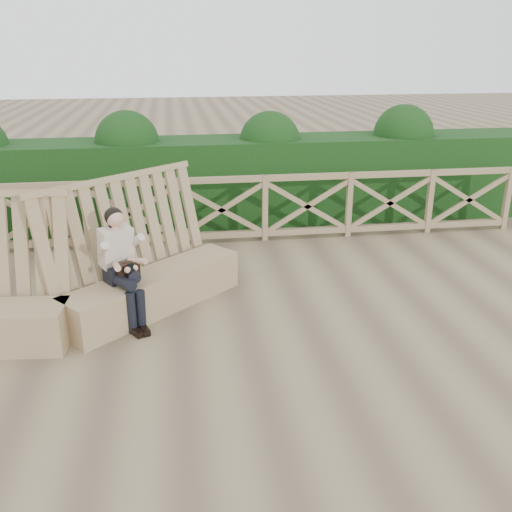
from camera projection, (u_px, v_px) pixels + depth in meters
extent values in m
plane|color=brown|center=(251.00, 346.00, 6.21)|extent=(60.00, 60.00, 0.00)
cube|color=#8C7250|center=(154.00, 291.00, 7.00)|extent=(2.16, 1.95, 0.49)
cube|color=#8C7250|center=(137.00, 242.00, 6.97)|extent=(2.13, 1.91, 1.60)
cube|color=black|center=(120.00, 273.00, 6.65)|extent=(0.41, 0.38, 0.20)
cube|color=beige|center=(116.00, 247.00, 6.57)|extent=(0.45, 0.42, 0.48)
sphere|color=tan|center=(115.00, 219.00, 6.41)|extent=(0.26, 0.26, 0.19)
sphere|color=black|center=(114.00, 216.00, 6.43)|extent=(0.29, 0.29, 0.21)
cylinder|color=black|center=(121.00, 281.00, 6.47)|extent=(0.34, 0.43, 0.14)
cylinder|color=black|center=(132.00, 272.00, 6.54)|extent=(0.34, 0.44, 0.15)
cylinder|color=black|center=(131.00, 313.00, 6.43)|extent=(0.15, 0.15, 0.49)
cylinder|color=black|center=(141.00, 311.00, 6.48)|extent=(0.15, 0.15, 0.49)
cube|color=black|center=(136.00, 332.00, 6.44)|extent=(0.18, 0.23, 0.07)
cube|color=black|center=(144.00, 330.00, 6.48)|extent=(0.18, 0.23, 0.07)
cube|color=black|center=(128.00, 269.00, 6.51)|extent=(0.29, 0.25, 0.17)
cube|color=black|center=(132.00, 269.00, 6.37)|extent=(0.10, 0.10, 0.11)
cube|color=olive|center=(221.00, 180.00, 9.08)|extent=(10.10, 0.07, 0.10)
cube|color=olive|center=(222.00, 235.00, 9.41)|extent=(10.10, 0.07, 0.10)
cube|color=black|center=(215.00, 181.00, 10.30)|extent=(12.00, 1.20, 1.50)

